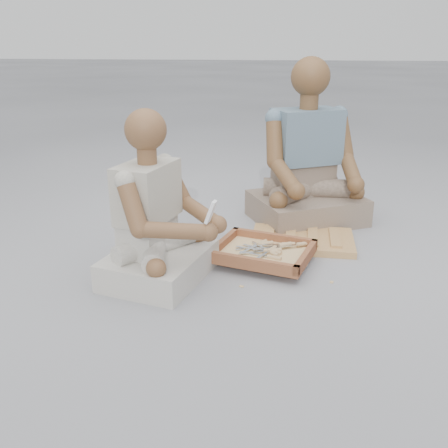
# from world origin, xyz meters

# --- Properties ---
(ground) EXTENTS (60.00, 60.00, 0.00)m
(ground) POSITION_xyz_m (0.00, 0.00, 0.00)
(ground) COLOR #97979C
(ground) RESTS_ON ground
(carved_panel) EXTENTS (0.57, 0.38, 0.04)m
(carved_panel) POSITION_xyz_m (0.25, 0.65, 0.02)
(carved_panel) COLOR olive
(carved_panel) RESTS_ON ground
(tool_tray) EXTENTS (0.55, 0.48, 0.06)m
(tool_tray) POSITION_xyz_m (0.05, 0.35, 0.06)
(tool_tray) COLOR brown
(tool_tray) RESTS_ON carved_panel
(chisel_0) EXTENTS (0.20, 0.12, 0.02)m
(chisel_0) POSITION_xyz_m (0.23, 0.45, 0.07)
(chisel_0) COLOR silver
(chisel_0) RESTS_ON tool_tray
(chisel_1) EXTENTS (0.21, 0.09, 0.02)m
(chisel_1) POSITION_xyz_m (0.09, 0.36, 0.07)
(chisel_1) COLOR silver
(chisel_1) RESTS_ON tool_tray
(chisel_2) EXTENTS (0.22, 0.07, 0.02)m
(chisel_2) POSITION_xyz_m (0.15, 0.46, 0.07)
(chisel_2) COLOR silver
(chisel_2) RESTS_ON tool_tray
(chisel_3) EXTENTS (0.15, 0.18, 0.02)m
(chisel_3) POSITION_xyz_m (0.09, 0.35, 0.07)
(chisel_3) COLOR silver
(chisel_3) RESTS_ON tool_tray
(chisel_4) EXTENTS (0.22, 0.06, 0.02)m
(chisel_4) POSITION_xyz_m (0.07, 0.36, 0.07)
(chisel_4) COLOR silver
(chisel_4) RESTS_ON tool_tray
(chisel_5) EXTENTS (0.20, 0.13, 0.02)m
(chisel_5) POSITION_xyz_m (0.14, 0.42, 0.08)
(chisel_5) COLOR silver
(chisel_5) RESTS_ON tool_tray
(chisel_6) EXTENTS (0.22, 0.08, 0.02)m
(chisel_6) POSITION_xyz_m (0.09, 0.29, 0.06)
(chisel_6) COLOR silver
(chisel_6) RESTS_ON tool_tray
(chisel_7) EXTENTS (0.19, 0.14, 0.02)m
(chisel_7) POSITION_xyz_m (0.04, 0.45, 0.06)
(chisel_7) COLOR silver
(chisel_7) RESTS_ON tool_tray
(chisel_8) EXTENTS (0.21, 0.11, 0.02)m
(chisel_8) POSITION_xyz_m (0.09, 0.36, 0.06)
(chisel_8) COLOR silver
(chisel_8) RESTS_ON tool_tray
(chisel_9) EXTENTS (0.12, 0.20, 0.02)m
(chisel_9) POSITION_xyz_m (0.08, 0.35, 0.07)
(chisel_9) COLOR silver
(chisel_9) RESTS_ON tool_tray
(chisel_10) EXTENTS (0.13, 0.19, 0.02)m
(chisel_10) POSITION_xyz_m (0.03, 0.44, 0.07)
(chisel_10) COLOR silver
(chisel_10) RESTS_ON tool_tray
(wood_chip_0) EXTENTS (0.02, 0.02, 0.00)m
(wood_chip_0) POSITION_xyz_m (0.17, 0.48, 0.00)
(wood_chip_0) COLOR #D7BB7E
(wood_chip_0) RESTS_ON ground
(wood_chip_1) EXTENTS (0.02, 0.02, 0.00)m
(wood_chip_1) POSITION_xyz_m (-0.25, 0.48, 0.00)
(wood_chip_1) COLOR #D7BB7E
(wood_chip_1) RESTS_ON ground
(wood_chip_2) EXTENTS (0.02, 0.02, 0.00)m
(wood_chip_2) POSITION_xyz_m (0.36, 0.64, 0.00)
(wood_chip_2) COLOR #D7BB7E
(wood_chip_2) RESTS_ON ground
(wood_chip_3) EXTENTS (0.02, 0.02, 0.00)m
(wood_chip_3) POSITION_xyz_m (0.23, 0.43, 0.00)
(wood_chip_3) COLOR #D7BB7E
(wood_chip_3) RESTS_ON ground
(wood_chip_4) EXTENTS (0.02, 0.02, 0.00)m
(wood_chip_4) POSITION_xyz_m (0.22, 0.49, 0.00)
(wood_chip_4) COLOR #D7BB7E
(wood_chip_4) RESTS_ON ground
(wood_chip_5) EXTENTS (0.02, 0.02, 0.00)m
(wood_chip_5) POSITION_xyz_m (-0.14, 0.46, 0.00)
(wood_chip_5) COLOR #D7BB7E
(wood_chip_5) RESTS_ON ground
(wood_chip_6) EXTENTS (0.02, 0.02, 0.00)m
(wood_chip_6) POSITION_xyz_m (0.39, 0.18, 0.00)
(wood_chip_6) COLOR #D7BB7E
(wood_chip_6) RESTS_ON ground
(wood_chip_7) EXTENTS (0.02, 0.02, 0.00)m
(wood_chip_7) POSITION_xyz_m (0.04, 0.73, 0.00)
(wood_chip_7) COLOR #D7BB7E
(wood_chip_7) RESTS_ON ground
(wood_chip_8) EXTENTS (0.02, 0.02, 0.00)m
(wood_chip_8) POSITION_xyz_m (0.27, 0.36, 0.00)
(wood_chip_8) COLOR #D7BB7E
(wood_chip_8) RESTS_ON ground
(wood_chip_9) EXTENTS (0.02, 0.02, 0.00)m
(wood_chip_9) POSITION_xyz_m (0.02, 0.65, 0.00)
(wood_chip_9) COLOR #D7BB7E
(wood_chip_9) RESTS_ON ground
(wood_chip_10) EXTENTS (0.02, 0.02, 0.00)m
(wood_chip_10) POSITION_xyz_m (-0.03, 0.08, 0.00)
(wood_chip_10) COLOR #D7BB7E
(wood_chip_10) RESTS_ON ground
(wood_chip_11) EXTENTS (0.02, 0.02, 0.00)m
(wood_chip_11) POSITION_xyz_m (0.39, 0.52, 0.00)
(wood_chip_11) COLOR #D7BB7E
(wood_chip_11) RESTS_ON ground
(wood_chip_12) EXTENTS (0.02, 0.02, 0.00)m
(wood_chip_12) POSITION_xyz_m (-0.24, 0.56, 0.00)
(wood_chip_12) COLOR #D7BB7E
(wood_chip_12) RESTS_ON ground
(craftsman) EXTENTS (0.59, 0.59, 0.80)m
(craftsman) POSITION_xyz_m (-0.43, 0.12, 0.27)
(craftsman) COLOR beige
(craftsman) RESTS_ON ground
(companion) EXTENTS (0.79, 0.74, 0.99)m
(companion) POSITION_xyz_m (0.27, 1.06, 0.33)
(companion) COLOR gray
(companion) RESTS_ON ground
(mobile_phone) EXTENTS (0.06, 0.05, 0.10)m
(mobile_phone) POSITION_xyz_m (-0.16, 0.00, 0.38)
(mobile_phone) COLOR white
(mobile_phone) RESTS_ON craftsman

